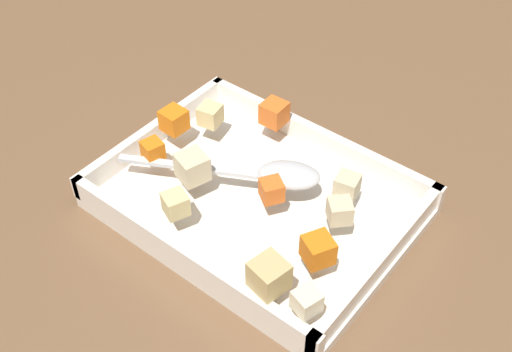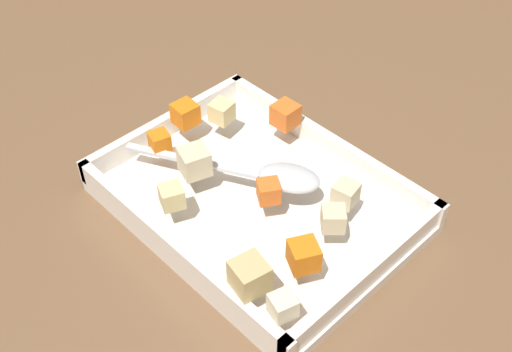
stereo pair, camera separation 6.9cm
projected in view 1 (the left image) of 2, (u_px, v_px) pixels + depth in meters
ground_plane at (264, 204)px, 0.79m from camera, size 4.00×4.00×0.00m
baking_dish at (256, 201)px, 0.78m from camera, size 0.36×0.27×0.05m
carrot_chunk_far_left at (274, 113)px, 0.83m from camera, size 0.03×0.03×0.03m
carrot_chunk_mid_right at (272, 190)px, 0.73m from camera, size 0.03×0.03×0.02m
carrot_chunk_mid_left at (175, 120)px, 0.82m from camera, size 0.03×0.03×0.03m
carrot_chunk_heap_side at (153, 150)px, 0.78m from camera, size 0.03×0.03×0.02m
carrot_chunk_corner_nw at (318, 250)px, 0.66m from camera, size 0.04×0.04×0.03m
potato_chunk_rim_edge at (347, 185)px, 0.73m from camera, size 0.03×0.03×0.03m
potato_chunk_near_spoon at (192, 167)px, 0.75m from camera, size 0.04×0.04×0.03m
potato_chunk_near_left at (176, 204)px, 0.71m from camera, size 0.03×0.03×0.03m
potato_chunk_center at (307, 301)px, 0.62m from camera, size 0.03×0.03×0.02m
potato_chunk_near_right at (339, 211)px, 0.70m from camera, size 0.04×0.04×0.03m
potato_chunk_corner_se at (210, 115)px, 0.83m from camera, size 0.03×0.03×0.03m
potato_chunk_front_center at (269, 276)px, 0.63m from camera, size 0.04×0.04×0.03m
serving_spoon at (277, 174)px, 0.75m from camera, size 0.23×0.14×0.02m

